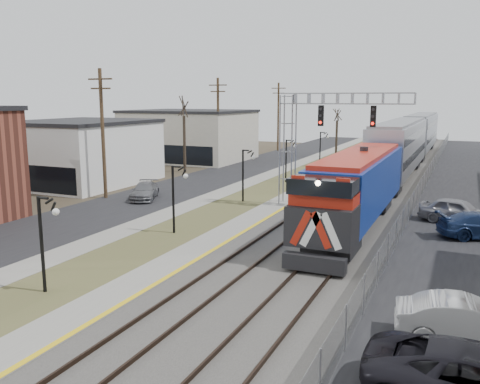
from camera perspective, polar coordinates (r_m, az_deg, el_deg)
The scene contains 18 objects.
street_west at distance 47.99m, azimuth -4.53°, elevation 1.17°, with size 7.00×120.00×0.04m, color black.
sidewalk at distance 46.04m, azimuth 0.40°, elevation 0.82°, with size 2.00×120.00×0.08m, color gray.
grass_median at distance 44.94m, azimuth 3.91°, elevation 0.55°, with size 4.00×120.00×0.06m, color #4F522B.
platform at distance 44.00m, azimuth 7.58°, elevation 0.39°, with size 2.00×120.00×0.24m, color gray.
ballast_bed at distance 42.90m, azimuth 13.99°, elevation -0.13°, with size 8.00×120.00×0.20m, color #595651.
platform_edge at distance 43.75m, azimuth 8.69°, elevation 0.46°, with size 0.24×120.00×0.01m, color gold.
track_near at distance 43.24m, azimuth 11.40°, elevation 0.30°, with size 1.58×120.00×0.15m.
track_far at distance 42.64m, azimuth 15.99°, elevation -0.04°, with size 1.58×120.00×0.15m.
train at distance 54.07m, azimuth 17.95°, elevation 4.80°, with size 3.00×63.05×5.33m.
signal_gantry at distance 36.05m, azimuth 8.01°, elevation 6.92°, with size 9.00×1.07×8.15m.
lampposts at distance 29.69m, azimuth -7.21°, elevation -0.81°, with size 0.14×62.14×4.00m.
utility_poles at distance 40.79m, azimuth -15.15°, elevation 6.23°, with size 0.28×80.28×10.00m.
fence at distance 42.28m, azimuth 19.64°, elevation 0.38°, with size 0.04×120.00×1.60m, color gray.
buildings_west at distance 44.77m, azimuth -22.16°, elevation 3.61°, with size 14.00×67.00×7.00m.
bare_trees at distance 51.61m, azimuth -3.64°, elevation 4.84°, with size 12.30×42.30×5.95m.
car_lot_b at distance 18.25m, azimuth 24.12°, elevation -13.20°, with size 1.54×4.42×1.46m, color #BCBCBC.
car_lot_e at distance 34.59m, azimuth 23.25°, elevation -2.03°, with size 1.85×4.61×1.57m, color gray.
car_street_b at distance 40.14m, azimuth -10.66°, elevation 0.06°, with size 1.78×4.37×1.27m, color slate.
Camera 1 is at (11.14, -6.59, 7.78)m, focal length 38.00 mm.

